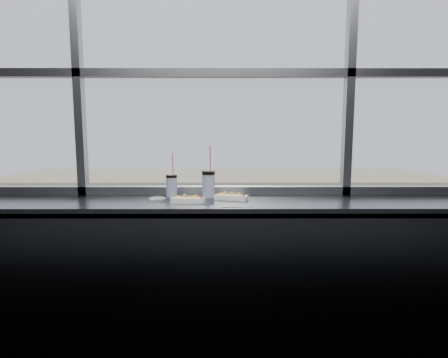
{
  "coord_description": "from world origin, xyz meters",
  "views": [
    {
      "loc": [
        0.07,
        -1.14,
        1.54
      ],
      "look_at": [
        0.07,
        1.23,
        1.25
      ],
      "focal_mm": 28.0,
      "sensor_mm": 36.0,
      "label": 1
    }
  ],
  "objects_px": {
    "loose_straw": "(238,207)",
    "tree_right": "(339,241)",
    "car_near_d": "(345,336)",
    "car_far_a": "(90,279)",
    "pedestrian_b": "(204,257)",
    "wrapper": "(158,198)",
    "tree_left": "(107,234)",
    "car_near_c": "(223,339)",
    "soda_cup_left": "(172,184)",
    "pedestrian_d": "(300,263)",
    "hotdog_tray_left": "(188,199)",
    "pedestrian_c": "(294,261)",
    "car_far_b": "(230,281)",
    "soda_cup_right": "(209,182)",
    "car_near_b": "(111,338)",
    "tree_center": "(249,240)",
    "car_far_c": "(380,281)",
    "pedestrian_a": "(156,267)",
    "hotdog_tray_right": "(231,197)"
  },
  "relations": [
    {
      "from": "car_near_d",
      "to": "pedestrian_c",
      "type": "relative_size",
      "value": 3.27
    },
    {
      "from": "car_near_d",
      "to": "car_near_c",
      "type": "xyz_separation_m",
      "value": [
        -6.95,
        0.0,
        -0.14
      ]
    },
    {
      "from": "wrapper",
      "to": "car_near_b",
      "type": "relative_size",
      "value": 0.02
    },
    {
      "from": "loose_straw",
      "to": "tree_right",
      "type": "height_order",
      "value": "loose_straw"
    },
    {
      "from": "soda_cup_left",
      "to": "wrapper",
      "type": "relative_size",
      "value": 2.92
    },
    {
      "from": "tree_right",
      "to": "car_far_c",
      "type": "bearing_deg",
      "value": -63.48
    },
    {
      "from": "pedestrian_a",
      "to": "tree_center",
      "type": "xyz_separation_m",
      "value": [
        8.31,
        0.84,
        2.21
      ]
    },
    {
      "from": "pedestrian_c",
      "to": "soda_cup_left",
      "type": "bearing_deg",
      "value": 166.39
    },
    {
      "from": "car_near_c",
      "to": "soda_cup_left",
      "type": "bearing_deg",
      "value": 178.76
    },
    {
      "from": "loose_straw",
      "to": "car_far_b",
      "type": "xyz_separation_m",
      "value": [
        0.5,
        24.5,
        -11.07
      ]
    },
    {
      "from": "car_far_b",
      "to": "pedestrian_c",
      "type": "bearing_deg",
      "value": -56.61
    },
    {
      "from": "loose_straw",
      "to": "pedestrian_d",
      "type": "bearing_deg",
      "value": 72.78
    },
    {
      "from": "soda_cup_left",
      "to": "wrapper",
      "type": "height_order",
      "value": "soda_cup_left"
    },
    {
      "from": "soda_cup_left",
      "to": "tree_center",
      "type": "relative_size",
      "value": 0.07
    },
    {
      "from": "soda_cup_left",
      "to": "tree_center",
      "type": "height_order",
      "value": "soda_cup_left"
    },
    {
      "from": "tree_right",
      "to": "pedestrian_c",
      "type": "bearing_deg",
      "value": 174.65
    },
    {
      "from": "soda_cup_right",
      "to": "car_near_b",
      "type": "distance_m",
      "value": 20.56
    },
    {
      "from": "hotdog_tray_right",
      "to": "pedestrian_c",
      "type": "xyz_separation_m",
      "value": [
        6.47,
        28.62,
        -11.07
      ]
    },
    {
      "from": "soda_cup_left",
      "to": "tree_right",
      "type": "height_order",
      "value": "soda_cup_left"
    },
    {
      "from": "car_near_b",
      "to": "tree_center",
      "type": "height_order",
      "value": "tree_center"
    },
    {
      "from": "wrapper",
      "to": "tree_left",
      "type": "bearing_deg",
      "value": 109.54
    },
    {
      "from": "car_far_c",
      "to": "loose_straw",
      "type": "bearing_deg",
      "value": 145.82
    },
    {
      "from": "car_near_c",
      "to": "pedestrian_d",
      "type": "relative_size",
      "value": 2.76
    },
    {
      "from": "soda_cup_right",
      "to": "wrapper",
      "type": "height_order",
      "value": "soda_cup_right"
    },
    {
      "from": "car_far_b",
      "to": "car_near_c",
      "type": "bearing_deg",
      "value": 172.75
    },
    {
      "from": "pedestrian_b",
      "to": "pedestrian_d",
      "type": "bearing_deg",
      "value": -8.97
    },
    {
      "from": "tree_left",
      "to": "car_far_a",
      "type": "bearing_deg",
      "value": -91.5
    },
    {
      "from": "car_near_d",
      "to": "pedestrian_b",
      "type": "relative_size",
      "value": 3.03
    },
    {
      "from": "car_near_d",
      "to": "pedestrian_d",
      "type": "distance_m",
      "value": 11.77
    },
    {
      "from": "hotdog_tray_left",
      "to": "pedestrian_c",
      "type": "distance_m",
      "value": 31.52
    },
    {
      "from": "pedestrian_c",
      "to": "pedestrian_b",
      "type": "relative_size",
      "value": 0.93
    },
    {
      "from": "pedestrian_c",
      "to": "car_near_c",
      "type": "bearing_deg",
      "value": 152.2
    },
    {
      "from": "car_far_c",
      "to": "pedestrian_b",
      "type": "height_order",
      "value": "pedestrian_b"
    },
    {
      "from": "soda_cup_left",
      "to": "soda_cup_right",
      "type": "distance_m",
      "value": 0.27
    },
    {
      "from": "car_far_a",
      "to": "car_far_c",
      "type": "bearing_deg",
      "value": -84.88
    },
    {
      "from": "soda_cup_right",
      "to": "car_near_d",
      "type": "height_order",
      "value": "soda_cup_right"
    },
    {
      "from": "car_far_a",
      "to": "tree_center",
      "type": "height_order",
      "value": "tree_center"
    },
    {
      "from": "loose_straw",
      "to": "pedestrian_d",
      "type": "height_order",
      "value": "loose_straw"
    },
    {
      "from": "car_near_d",
      "to": "car_far_a",
      "type": "relative_size",
      "value": 0.99
    },
    {
      "from": "soda_cup_left",
      "to": "car_far_c",
      "type": "xyz_separation_m",
      "value": [
        12.9,
        24.11,
        -11.18
      ]
    },
    {
      "from": "hotdog_tray_right",
      "to": "hotdog_tray_left",
      "type": "bearing_deg",
      "value": -144.93
    },
    {
      "from": "car_far_b",
      "to": "car_near_b",
      "type": "bearing_deg",
      "value": 135.94
    },
    {
      "from": "soda_cup_left",
      "to": "pedestrian_d",
      "type": "bearing_deg",
      "value": 75.24
    },
    {
      "from": "wrapper",
      "to": "car_far_c",
      "type": "relative_size",
      "value": 0.02
    },
    {
      "from": "tree_left",
      "to": "car_near_d",
      "type": "bearing_deg",
      "value": -34.55
    },
    {
      "from": "car_far_a",
      "to": "pedestrian_d",
      "type": "bearing_deg",
      "value": -72.75
    },
    {
      "from": "hotdog_tray_left",
      "to": "car_far_a",
      "type": "xyz_separation_m",
      "value": [
        -10.35,
        24.35,
        -10.95
      ]
    },
    {
      "from": "soda_cup_left",
      "to": "car_far_a",
      "type": "xyz_separation_m",
      "value": [
        -10.21,
        24.11,
        -11.02
      ]
    },
    {
      "from": "car_near_c",
      "to": "pedestrian_d",
      "type": "xyz_separation_m",
      "value": [
        6.97,
        11.77,
        0.06
      ]
    },
    {
      "from": "car_far_b",
      "to": "pedestrian_d",
      "type": "distance_m",
      "value": 7.41
    }
  ]
}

